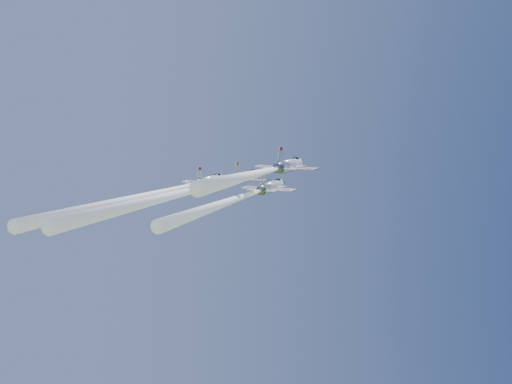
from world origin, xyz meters
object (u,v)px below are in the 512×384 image
object	(u,v)px
jet_left	(159,193)
jet_slot	(197,189)
jet_lead	(241,197)
jet_right	(266,171)

from	to	relation	value
jet_left	jet_slot	distance (m)	9.00
jet_lead	jet_right	distance (m)	8.25
jet_left	jet_lead	bearing A→B (deg)	49.29
jet_right	jet_left	bearing A→B (deg)	-160.25
jet_left	jet_right	xyz separation A→B (m)	(15.74, -3.52, 3.76)
jet_lead	jet_slot	world-z (taller)	jet_slot
jet_left	jet_right	size ratio (longest dim) A/B	1.25
jet_lead	jet_slot	bearing A→B (deg)	-96.17
jet_left	jet_slot	size ratio (longest dim) A/B	0.95
jet_lead	jet_slot	size ratio (longest dim) A/B	0.85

